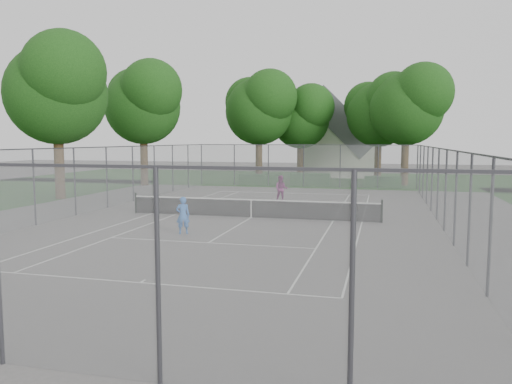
% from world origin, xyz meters
% --- Properties ---
extents(ground, '(120.00, 120.00, 0.00)m').
position_xyz_m(ground, '(0.00, 0.00, 0.00)').
color(ground, '#5E5B59').
rests_on(ground, ground).
extents(grass_far, '(60.00, 20.00, 0.00)m').
position_xyz_m(grass_far, '(0.00, 26.00, 0.00)').
color(grass_far, '#184212').
rests_on(grass_far, ground).
extents(court_markings, '(11.03, 23.83, 0.01)m').
position_xyz_m(court_markings, '(0.00, 0.00, 0.01)').
color(court_markings, silver).
rests_on(court_markings, ground).
extents(tennis_net, '(12.87, 0.10, 1.10)m').
position_xyz_m(tennis_net, '(0.00, 0.00, 0.51)').
color(tennis_net, black).
rests_on(tennis_net, ground).
extents(perimeter_fence, '(18.08, 34.08, 3.52)m').
position_xyz_m(perimeter_fence, '(0.00, 0.00, 1.81)').
color(perimeter_fence, '#38383D').
rests_on(perimeter_fence, ground).
extents(tree_far_left, '(7.12, 6.50, 10.24)m').
position_xyz_m(tree_far_left, '(-4.77, 21.10, 7.03)').
color(tree_far_left, '#3D2916').
rests_on(tree_far_left, ground).
extents(tree_far_midleft, '(6.38, 5.83, 9.17)m').
position_xyz_m(tree_far_midleft, '(-1.34, 23.87, 6.30)').
color(tree_far_midleft, '#3D2916').
rests_on(tree_far_midleft, ground).
extents(tree_far_midright, '(6.74, 6.16, 9.69)m').
position_xyz_m(tree_far_midright, '(6.00, 23.07, 6.66)').
color(tree_far_midright, '#3D2916').
rests_on(tree_far_midright, ground).
extents(tree_far_right, '(7.14, 6.52, 10.26)m').
position_xyz_m(tree_far_right, '(8.28, 20.52, 7.05)').
color(tree_far_right, '#3D2916').
rests_on(tree_far_right, ground).
extents(tree_side_back, '(7.33, 6.69, 10.54)m').
position_xyz_m(tree_side_back, '(-13.42, 15.02, 7.24)').
color(tree_side_back, '#3D2916').
rests_on(tree_side_back, ground).
extents(tree_side_front, '(7.48, 6.83, 10.75)m').
position_xyz_m(tree_side_front, '(-14.29, 4.62, 7.39)').
color(tree_side_front, '#3D2916').
rests_on(tree_side_front, ground).
extents(hedge_left, '(3.62, 1.09, 0.90)m').
position_xyz_m(hedge_left, '(-4.02, 18.25, 0.45)').
color(hedge_left, '#194B18').
rests_on(hedge_left, ground).
extents(hedge_mid, '(3.36, 0.96, 1.06)m').
position_xyz_m(hedge_mid, '(0.35, 18.45, 0.53)').
color(hedge_mid, '#194B18').
rests_on(hedge_mid, ground).
extents(hedge_right, '(2.95, 1.08, 0.89)m').
position_xyz_m(hedge_right, '(6.40, 18.56, 0.44)').
color(hedge_right, '#194B18').
rests_on(hedge_right, ground).
extents(house, '(7.57, 5.87, 9.42)m').
position_xyz_m(house, '(2.24, 30.02, 3.79)').
color(house, silver).
rests_on(house, ground).
extents(girl_player, '(0.67, 0.57, 1.56)m').
position_xyz_m(girl_player, '(-1.65, -4.87, 0.78)').
color(girl_player, blue).
rests_on(girl_player, ground).
extents(woman_player, '(0.90, 0.74, 1.70)m').
position_xyz_m(woman_player, '(0.26, 6.35, 0.85)').
color(woman_player, '#7C2965').
rests_on(woman_player, ground).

